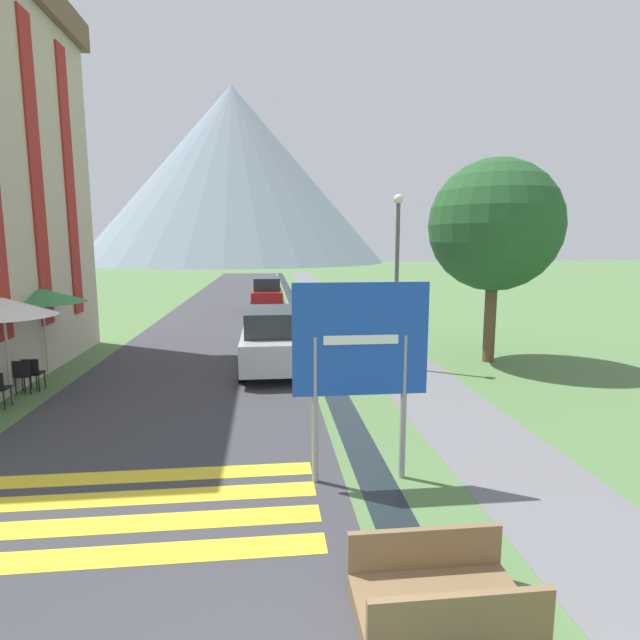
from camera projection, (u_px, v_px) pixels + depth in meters
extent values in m
plane|color=#517542|center=(277.00, 324.00, 23.08)|extent=(160.00, 160.00, 0.00)
cube|color=#38383D|center=(236.00, 300.00, 32.64)|extent=(6.40, 60.00, 0.01)
cube|color=slate|center=(328.00, 299.00, 33.28)|extent=(2.20, 60.00, 0.01)
cube|color=black|center=(292.00, 300.00, 33.03)|extent=(0.60, 60.00, 0.00)
cube|color=yellow|center=(98.00, 557.00, 5.91)|extent=(5.44, 0.44, 0.01)
cube|color=yellow|center=(116.00, 525.00, 6.59)|extent=(5.44, 0.44, 0.01)
cube|color=yellow|center=(130.00, 498.00, 7.28)|extent=(5.44, 0.44, 0.01)
cube|color=yellow|center=(142.00, 476.00, 7.97)|extent=(5.44, 0.44, 0.01)
cone|color=gray|center=(233.00, 176.00, 97.87)|extent=(58.87, 58.87, 33.76)
cube|color=maroon|center=(36.00, 173.00, 13.66)|extent=(0.06, 0.70, 8.39)
cube|color=maroon|center=(70.00, 184.00, 16.01)|extent=(0.06, 0.70, 8.39)
cylinder|color=gray|center=(315.00, 411.00, 7.63)|extent=(0.10, 0.10, 2.31)
cylinder|color=gray|center=(403.00, 408.00, 7.77)|extent=(0.10, 0.10, 2.31)
cube|color=#1947B7|center=(361.00, 339.00, 7.51)|extent=(2.08, 0.05, 1.73)
cube|color=white|center=(361.00, 340.00, 7.48)|extent=(1.14, 0.02, 0.14)
cube|color=brown|center=(440.00, 605.00, 4.94)|extent=(1.70, 1.10, 0.12)
cube|color=brown|center=(461.00, 617.00, 4.40)|extent=(1.70, 0.08, 0.45)
cube|color=brown|center=(425.00, 548.00, 5.40)|extent=(1.70, 0.08, 0.45)
cube|color=brown|center=(364.00, 620.00, 4.87)|extent=(0.16, 0.99, 0.08)
cube|color=brown|center=(514.00, 608.00, 5.04)|extent=(0.16, 0.99, 0.08)
cube|color=#B2B2B7|center=(270.00, 345.00, 14.69)|extent=(1.60, 4.42, 0.84)
cube|color=#23282D|center=(269.00, 321.00, 14.36)|extent=(1.36, 2.43, 0.68)
cylinder|color=black|center=(246.00, 350.00, 16.02)|extent=(0.18, 0.60, 0.60)
cylinder|color=black|center=(293.00, 349.00, 16.18)|extent=(0.18, 0.60, 0.60)
cylinder|color=black|center=(242.00, 371.00, 13.33)|extent=(0.18, 0.60, 0.60)
cylinder|color=black|center=(299.00, 370.00, 13.49)|extent=(0.18, 0.60, 0.60)
cube|color=#A31919|center=(267.00, 297.00, 28.06)|extent=(1.66, 4.36, 0.84)
cube|color=#23282D|center=(267.00, 284.00, 27.73)|extent=(1.41, 2.40, 0.68)
cylinder|color=black|center=(254.00, 302.00, 29.37)|extent=(0.18, 0.60, 0.60)
cylinder|color=black|center=(280.00, 301.00, 29.54)|extent=(0.18, 0.60, 0.60)
cylinder|color=black|center=(252.00, 307.00, 26.71)|extent=(0.18, 0.60, 0.60)
cylinder|color=black|center=(282.00, 307.00, 26.88)|extent=(0.18, 0.60, 0.60)
cylinder|color=black|center=(12.00, 396.00, 11.46)|extent=(0.03, 0.03, 0.45)
cylinder|color=black|center=(4.00, 400.00, 11.13)|extent=(0.03, 0.03, 0.45)
cube|color=black|center=(34.00, 373.00, 12.57)|extent=(0.40, 0.40, 0.04)
cube|color=black|center=(30.00, 367.00, 12.36)|extent=(0.40, 0.04, 0.40)
cylinder|color=black|center=(31.00, 380.00, 12.75)|extent=(0.03, 0.03, 0.45)
cylinder|color=black|center=(45.00, 380.00, 12.79)|extent=(0.03, 0.03, 0.45)
cylinder|color=black|center=(25.00, 384.00, 12.42)|extent=(0.03, 0.03, 0.45)
cylinder|color=black|center=(39.00, 383.00, 12.46)|extent=(0.03, 0.03, 0.45)
cube|color=black|center=(25.00, 375.00, 12.39)|extent=(0.40, 0.40, 0.04)
cube|color=black|center=(21.00, 369.00, 12.19)|extent=(0.40, 0.04, 0.40)
cylinder|color=black|center=(22.00, 382.00, 12.58)|extent=(0.03, 0.03, 0.45)
cylinder|color=black|center=(36.00, 382.00, 12.61)|extent=(0.03, 0.03, 0.45)
cylinder|color=black|center=(16.00, 386.00, 12.24)|extent=(0.03, 0.03, 0.45)
cylinder|color=black|center=(30.00, 385.00, 12.28)|extent=(0.03, 0.03, 0.45)
cylinder|color=#B7B2A8|center=(7.00, 353.00, 11.54)|extent=(0.06, 0.06, 2.36)
cone|color=silver|center=(3.00, 307.00, 11.38)|extent=(2.29, 2.29, 0.43)
cylinder|color=#B7B2A8|center=(45.00, 334.00, 13.89)|extent=(0.06, 0.06, 2.37)
cone|color=#338442|center=(42.00, 296.00, 13.73)|extent=(2.30, 2.30, 0.38)
cylinder|color=#515156|center=(396.00, 288.00, 14.59)|extent=(0.12, 0.12, 4.82)
sphere|color=silver|center=(398.00, 199.00, 14.21)|extent=(0.28, 0.28, 0.28)
cylinder|color=brown|center=(490.00, 322.00, 15.58)|extent=(0.36, 0.36, 2.54)
sphere|color=#235128|center=(495.00, 225.00, 15.13)|extent=(3.99, 3.99, 3.99)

